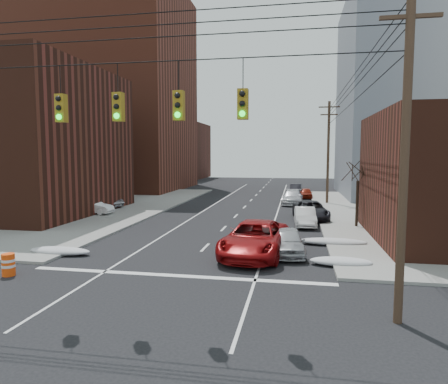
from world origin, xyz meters
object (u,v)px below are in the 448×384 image
at_px(red_pickup, 255,239).
at_px(lot_car_a, 92,207).
at_px(parked_car_b, 305,217).
at_px(parked_car_c, 311,210).
at_px(parked_car_f, 296,189).
at_px(lot_car_b, 103,201).
at_px(parked_car_d, 292,197).
at_px(construction_barrel, 8,264).
at_px(parked_car_a, 288,241).
at_px(parked_car_e, 306,193).
at_px(lot_car_c, 60,200).
at_px(lot_car_d, 72,194).

relative_size(red_pickup, lot_car_a, 1.77).
xyz_separation_m(red_pickup, parked_car_b, (2.82, 9.40, -0.21)).
bearing_deg(parked_car_b, parked_car_c, 77.76).
relative_size(parked_car_c, parked_car_f, 1.34).
bearing_deg(red_pickup, lot_car_b, 142.60).
bearing_deg(parked_car_d, construction_barrel, -111.04).
bearing_deg(parked_car_a, parked_car_e, 81.46).
distance_m(parked_car_d, parked_car_e, 6.50).
height_order(parked_car_f, lot_car_b, lot_car_b).
bearing_deg(parked_car_d, red_pickup, -91.76).
xyz_separation_m(parked_car_a, lot_car_a, (-17.35, 10.78, 0.05)).
relative_size(parked_car_e, lot_car_b, 0.79).
xyz_separation_m(parked_car_f, lot_car_b, (-18.90, -17.81, 0.11)).
distance_m(parked_car_c, lot_car_b, 20.45).
bearing_deg(parked_car_b, parked_car_f, 89.18).
relative_size(parked_car_d, lot_car_b, 1.12).
bearing_deg(lot_car_b, parked_car_e, -37.65).
bearing_deg(parked_car_e, lot_car_c, -149.90).
height_order(lot_car_a, construction_barrel, lot_car_a).
distance_m(parked_car_b, lot_car_b, 20.66).
bearing_deg(parked_car_a, red_pickup, -168.71).
relative_size(parked_car_f, lot_car_b, 0.89).
distance_m(red_pickup, parked_car_c, 12.91).
bearing_deg(construction_barrel, parked_car_f, 72.14).
bearing_deg(construction_barrel, lot_car_c, 117.17).
distance_m(lot_car_a, construction_barrel, 17.61).
height_order(parked_car_a, parked_car_d, parked_car_d).
relative_size(lot_car_a, lot_car_b, 0.80).
xyz_separation_m(lot_car_a, lot_car_c, (-5.22, 3.17, 0.15)).
bearing_deg(parked_car_c, parked_car_b, -105.66).
bearing_deg(lot_car_a, parked_car_a, -118.64).
bearing_deg(parked_car_b, lot_car_c, 165.24).
bearing_deg(parked_car_a, lot_car_d, 136.25).
relative_size(red_pickup, parked_car_c, 1.19).
height_order(parked_car_b, parked_car_d, parked_car_d).
xyz_separation_m(parked_car_f, construction_barrel, (-12.59, -39.08, -0.17)).
bearing_deg(parked_car_d, lot_car_a, -144.79).
height_order(lot_car_a, lot_car_d, lot_car_d).
xyz_separation_m(lot_car_a, lot_car_b, (-1.24, 4.41, 0.03)).
bearing_deg(parked_car_c, parked_car_d, 93.12).
bearing_deg(lot_car_c, parked_car_d, -72.27).
bearing_deg(parked_car_e, parked_car_c, -90.31).
bearing_deg(lot_car_d, parked_car_f, -61.95).
bearing_deg(parked_car_d, parked_car_f, 91.10).
relative_size(red_pickup, construction_barrel, 6.57).
height_order(parked_car_d, lot_car_b, parked_car_d).
xyz_separation_m(lot_car_b, lot_car_c, (-3.98, -1.23, 0.12)).
bearing_deg(parked_car_e, lot_car_a, -137.82).
bearing_deg(parked_car_a, lot_car_b, 135.47).
xyz_separation_m(lot_car_d, construction_barrel, (12.25, -25.57, -0.39)).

